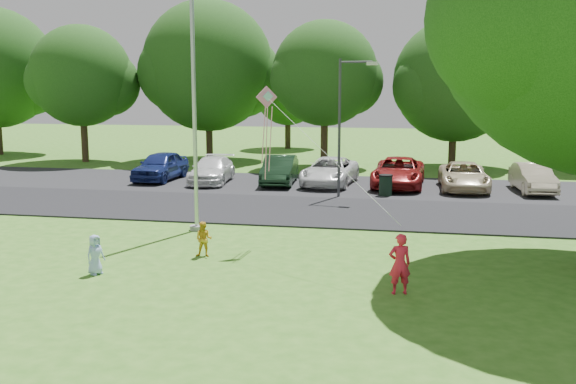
% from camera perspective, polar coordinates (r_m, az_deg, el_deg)
% --- Properties ---
extents(ground, '(120.00, 120.00, 0.00)m').
position_cam_1_polar(ground, '(16.68, -2.26, -7.67)').
color(ground, '#366C1C').
rests_on(ground, ground).
extents(park_road, '(60.00, 6.00, 0.06)m').
position_cam_1_polar(park_road, '(25.26, 2.44, -1.69)').
color(park_road, black).
rests_on(park_road, ground).
extents(parking_strip, '(42.00, 7.00, 0.06)m').
position_cam_1_polar(parking_strip, '(31.61, 4.22, 0.55)').
color(parking_strip, black).
rests_on(parking_strip, ground).
extents(flagpole, '(0.50, 0.50, 10.00)m').
position_cam_1_polar(flagpole, '(21.75, -8.34, 7.39)').
color(flagpole, '#B7BABF').
rests_on(flagpole, ground).
extents(street_lamp, '(1.69, 0.47, 6.04)m').
position_cam_1_polar(street_lamp, '(27.98, 5.08, 6.80)').
color(street_lamp, '#3F3F44').
rests_on(street_lamp, ground).
extents(trash_can, '(0.62, 0.62, 0.99)m').
position_cam_1_polar(trash_can, '(28.87, 8.67, 0.56)').
color(trash_can, black).
rests_on(trash_can, ground).
extents(tree_row, '(64.35, 11.94, 10.88)m').
position_cam_1_polar(tree_row, '(39.80, 8.17, 10.51)').
color(tree_row, '#332316').
rests_on(tree_row, ground).
extents(horizon_trees, '(77.46, 7.20, 7.02)m').
position_cam_1_polar(horizon_trees, '(49.39, 11.62, 8.56)').
color(horizon_trees, '#332316').
rests_on(horizon_trees, ground).
extents(parked_cars, '(20.03, 5.30, 1.48)m').
position_cam_1_polar(parked_cars, '(31.46, 4.28, 1.82)').
color(parked_cars, navy).
rests_on(parked_cars, ground).
extents(woman, '(0.62, 0.49, 1.47)m').
position_cam_1_polar(woman, '(15.50, 9.90, -6.31)').
color(woman, red).
rests_on(woman, ground).
extents(child_yellow, '(0.52, 0.42, 1.03)m').
position_cam_1_polar(child_yellow, '(18.75, -7.50, -4.18)').
color(child_yellow, gold).
rests_on(child_yellow, ground).
extents(child_blue, '(0.53, 0.62, 1.06)m').
position_cam_1_polar(child_blue, '(17.62, -16.76, -5.35)').
color(child_blue, '#A0B7F6').
rests_on(child_blue, ground).
extents(kite, '(4.40, 4.13, 3.23)m').
position_cam_1_polar(kite, '(19.19, -1.72, 7.05)').
color(kite, pink).
rests_on(kite, ground).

